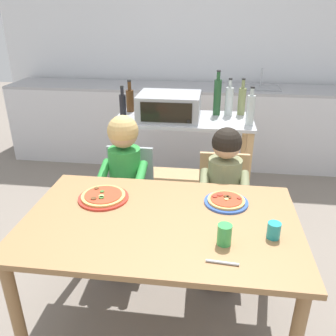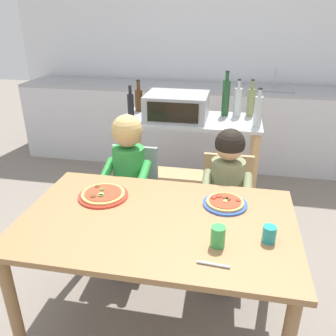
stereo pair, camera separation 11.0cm
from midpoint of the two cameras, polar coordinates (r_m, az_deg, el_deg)
ground_plane at (r=3.19m, az=4.00°, el=-8.50°), size 11.71×11.71×0.00m
back_wall_tiled at (r=4.51m, az=7.63°, el=19.39°), size 4.86×0.12×2.70m
kitchen_counter at (r=4.28m, az=6.59°, el=6.95°), size 4.37×0.60×1.12m
kitchen_island_cart at (r=3.07m, az=4.75°, el=2.65°), size 1.15×0.53×0.90m
toaster_oven at (r=2.93m, az=2.54°, el=9.97°), size 0.50×0.41×0.21m
bottle_squat_spirits at (r=3.09m, az=14.31°, el=10.40°), size 0.06×0.06×0.31m
bottle_clear_vinegar at (r=3.05m, az=10.41°, el=11.25°), size 0.06×0.06×0.37m
bottle_tall_green_wine at (r=3.17m, az=-3.75°, el=11.12°), size 0.07×0.07×0.28m
bottle_dark_olive_oil at (r=3.05m, az=12.27°, el=10.46°), size 0.07×0.07×0.31m
bottle_slim_sauce at (r=2.96m, az=-5.00°, el=10.19°), size 0.05×0.05×0.27m
bottle_brown_beer at (r=2.82m, az=15.53°, el=8.96°), size 0.06×0.06×0.30m
dining_table at (r=1.87m, az=-0.05°, el=-10.82°), size 1.40×0.87×0.76m
dining_chair_left at (r=2.63m, az=-4.55°, el=-4.18°), size 0.36×0.36×0.81m
dining_chair_right at (r=2.52m, az=10.53°, el=-5.90°), size 0.36×0.36×0.81m
child_in_green_shirt at (r=2.43m, az=-5.42°, el=-0.67°), size 0.32×0.42×1.08m
child_in_olive_shirt at (r=2.32m, az=10.82°, el=-3.29°), size 0.32×0.42×1.04m
pizza_plate_red_rimmed at (r=2.02m, az=-8.93°, el=-4.33°), size 0.28×0.28×0.03m
pizza_plate_blue_rimmed at (r=1.95m, az=10.85°, el=-5.60°), size 0.24×0.24×0.03m
drinking_cup_teal at (r=1.71m, az=17.92°, el=-10.19°), size 0.06×0.06×0.08m
drinking_cup_green at (r=1.62m, az=10.08°, el=-10.92°), size 0.07×0.07×0.10m
serving_spoon at (r=1.54m, az=9.49°, el=-15.23°), size 0.14×0.02×0.01m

